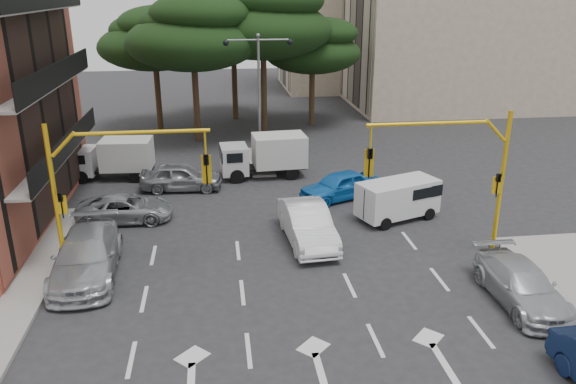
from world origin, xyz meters
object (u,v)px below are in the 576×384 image
object	(u,v)px
car_silver_wagon	(86,256)
box_truck_a	(112,159)
box_truck_b	(264,156)
car_white_hatch	(307,224)
car_silver_cross_a	(125,209)
car_blue_compact	(339,186)
street_lamp_center	(259,76)
signal_mast_left	(104,180)
car_silver_parked	(521,285)
signal_mast_right	(461,165)
van_white	(398,200)
car_silver_cross_b	(181,177)

from	to	relation	value
car_silver_wagon	box_truck_a	bearing A→B (deg)	91.40
car_silver_wagon	box_truck_b	world-z (taller)	box_truck_b
car_white_hatch	car_silver_cross_a	world-z (taller)	car_white_hatch
car_silver_wagon	car_blue_compact	bearing A→B (deg)	28.44
street_lamp_center	box_truck_a	bearing A→B (deg)	-167.04
signal_mast_left	car_silver_parked	distance (m)	15.33
box_truck_a	box_truck_b	distance (m)	8.74
signal_mast_left	street_lamp_center	size ratio (longest dim) A/B	0.77
signal_mast_right	street_lamp_center	distance (m)	15.65
street_lamp_center	car_white_hatch	world-z (taller)	street_lamp_center
signal_mast_left	car_blue_compact	world-z (taller)	signal_mast_left
car_blue_compact	signal_mast_right	bearing A→B (deg)	1.88
street_lamp_center	car_white_hatch	distance (m)	12.90
box_truck_a	signal_mast_right	bearing A→B (deg)	-124.06
signal_mast_right	van_white	distance (m)	5.08
signal_mast_right	car_silver_cross_b	xyz separation A→B (m)	(-11.50, 9.50, -3.13)
car_silver_cross_a	van_white	bearing A→B (deg)	-96.04
box_truck_a	box_truck_b	bearing A→B (deg)	-91.43
car_silver_cross_b	box_truck_a	world-z (taller)	box_truck_a
signal_mast_left	car_silver_wagon	xyz separation A→B (m)	(-1.00, 0.10, -3.06)
car_blue_compact	box_truck_b	xyz separation A→B (m)	(-3.55, 4.22, 0.50)
car_silver_parked	box_truck_b	xyz separation A→B (m)	(-7.66, 15.13, 0.54)
car_silver_wagon	van_white	distance (m)	14.08
car_blue_compact	box_truck_a	bearing A→B (deg)	-135.19
signal_mast_right	van_white	xyz separation A→B (m)	(-1.08, 4.01, -2.92)
signal_mast_right	car_silver_parked	distance (m)	5.12
street_lamp_center	car_silver_parked	xyz separation A→B (m)	(7.66, -17.92, -4.74)
car_silver_cross_b	box_truck_b	xyz separation A→B (m)	(4.70, 1.72, 0.48)
car_silver_wagon	car_silver_cross_a	xyz separation A→B (m)	(0.69, 5.32, -0.20)
signal_mast_left	car_white_hatch	size ratio (longest dim) A/B	1.20
signal_mast_left	box_truck_a	bearing A→B (deg)	98.93
street_lamp_center	signal_mast_right	bearing A→B (deg)	-64.09
car_silver_wagon	box_truck_b	xyz separation A→B (m)	(7.82, 11.12, 0.41)
car_silver_cross_a	signal_mast_right	bearing A→B (deg)	-111.04
signal_mast_left	box_truck_a	world-z (taller)	signal_mast_left
signal_mast_left	van_white	size ratio (longest dim) A/B	1.55
car_blue_compact	car_silver_wagon	distance (m)	13.30
car_silver_cross_a	box_truck_a	world-z (taller)	box_truck_a
car_silver_parked	box_truck_a	bearing A→B (deg)	136.07
car_silver_parked	van_white	bearing A→B (deg)	104.08
signal_mast_left	car_silver_cross_a	size ratio (longest dim) A/B	1.35
signal_mast_left	car_silver_wagon	size ratio (longest dim) A/B	1.06
car_silver_wagon	box_truck_b	distance (m)	13.60
signal_mast_left	street_lamp_center	xyz separation A→B (m)	(6.80, 14.01, 1.54)
van_white	signal_mast_right	bearing A→B (deg)	-5.01
car_blue_compact	car_silver_parked	world-z (taller)	car_blue_compact
van_white	box_truck_b	distance (m)	9.21
car_white_hatch	box_truck_a	bearing A→B (deg)	130.01
car_silver_wagon	car_silver_cross_b	size ratio (longest dim) A/B	1.29
van_white	box_truck_a	xyz separation A→B (m)	(-14.41, 8.00, 0.19)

